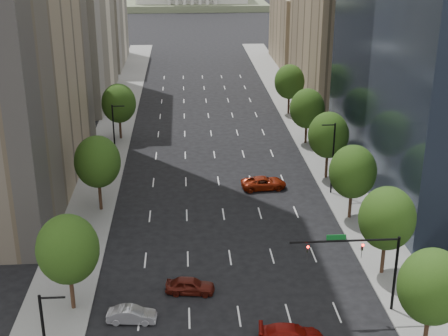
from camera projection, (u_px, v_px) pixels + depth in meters
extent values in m
cube|color=slate|center=(97.00, 183.00, 79.15)|extent=(6.00, 200.00, 0.15)
cube|color=slate|center=(337.00, 177.00, 81.08)|extent=(6.00, 200.00, 0.15)
cube|color=beige|center=(66.00, 5.00, 112.32)|extent=(14.00, 30.00, 35.00)
cube|color=beige|center=(93.00, 26.00, 146.10)|extent=(14.00, 26.00, 18.00)
cube|color=#8C7759|center=(342.00, 18.00, 113.53)|extent=(14.00, 30.00, 30.00)
cube|color=#8C7759|center=(306.00, 30.00, 146.77)|extent=(14.00, 26.00, 16.00)
cylinder|color=#382316|center=(427.00, 326.00, 47.75)|extent=(0.36, 0.36, 3.75)
ellipsoid|color=#1D390F|center=(432.00, 287.00, 46.48)|extent=(5.20, 5.20, 5.98)
cylinder|color=#382316|center=(383.00, 255.00, 57.95)|extent=(0.36, 0.36, 4.00)
ellipsoid|color=#1D390F|center=(387.00, 218.00, 56.60)|extent=(5.20, 5.20, 5.98)
cylinder|color=#382316|center=(350.00, 202.00, 69.14)|extent=(0.36, 0.36, 3.90)
ellipsoid|color=#1D390F|center=(353.00, 172.00, 67.82)|extent=(5.20, 5.20, 5.98)
cylinder|color=#382316|center=(327.00, 163.00, 80.27)|extent=(0.36, 0.36, 4.10)
ellipsoid|color=#1D390F|center=(328.00, 135.00, 78.89)|extent=(5.20, 5.20, 5.98)
cylinder|color=#382316|center=(306.00, 132.00, 93.36)|extent=(0.36, 0.36, 3.80)
ellipsoid|color=#1D390F|center=(307.00, 108.00, 92.07)|extent=(5.20, 5.20, 5.98)
cylinder|color=#382316|center=(289.00, 103.00, 108.22)|extent=(0.36, 0.36, 4.00)
ellipsoid|color=#1D390F|center=(289.00, 82.00, 106.86)|extent=(5.20, 5.20, 5.98)
cylinder|color=#382316|center=(72.00, 289.00, 52.49)|extent=(0.36, 0.36, 4.00)
ellipsoid|color=#1D390F|center=(68.00, 249.00, 51.14)|extent=(5.20, 5.20, 5.98)
cylinder|color=#382316|center=(100.00, 194.00, 71.08)|extent=(0.36, 0.36, 4.15)
ellipsoid|color=#1D390F|center=(97.00, 162.00, 69.68)|extent=(5.20, 5.20, 5.98)
cylinder|color=#382316|center=(120.00, 127.00, 95.32)|extent=(0.36, 0.36, 3.95)
ellipsoid|color=#1D390F|center=(119.00, 103.00, 93.98)|extent=(5.20, 5.20, 5.98)
cylinder|color=black|center=(333.00, 159.00, 74.70)|extent=(0.20, 0.20, 9.00)
cylinder|color=black|center=(328.00, 125.00, 73.11)|extent=(1.60, 0.14, 0.14)
cylinder|color=black|center=(52.00, 298.00, 38.95)|extent=(1.60, 0.14, 0.14)
cylinder|color=black|center=(114.00, 138.00, 82.34)|extent=(0.20, 0.20, 9.00)
cylinder|color=black|center=(118.00, 106.00, 80.84)|extent=(1.60, 0.14, 0.14)
cylinder|color=black|center=(395.00, 274.00, 51.76)|extent=(0.24, 0.24, 7.00)
cylinder|color=black|center=(345.00, 241.00, 50.29)|extent=(9.00, 0.18, 0.18)
imported|color=black|center=(362.00, 246.00, 50.59)|extent=(0.18, 0.22, 1.10)
imported|color=black|center=(307.00, 248.00, 50.31)|extent=(0.18, 0.22, 1.10)
sphere|color=#FF0C07|center=(363.00, 245.00, 50.35)|extent=(0.20, 0.20, 0.20)
sphere|color=#FF0C07|center=(308.00, 247.00, 50.07)|extent=(0.20, 0.20, 0.20)
cube|color=#0C591E|center=(336.00, 237.00, 50.13)|extent=(1.60, 0.06, 0.45)
cube|color=#596647|center=(192.00, 4.00, 256.56)|extent=(60.00, 40.00, 2.50)
ellipsoid|color=olive|center=(27.00, 5.00, 548.89)|extent=(380.00, 342.00, 190.00)
ellipsoid|color=olive|center=(227.00, 8.00, 600.43)|extent=(440.00, 396.00, 240.00)
imported|color=maroon|center=(291.00, 335.00, 48.61)|extent=(5.33, 2.63, 1.49)
imported|color=#4A130C|center=(190.00, 286.00, 55.30)|extent=(4.55, 2.29, 1.49)
imported|color=#959499|center=(132.00, 315.00, 51.24)|extent=(4.16, 1.74, 1.34)
imported|color=maroon|center=(264.00, 183.00, 77.48)|extent=(5.85, 3.17, 1.56)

